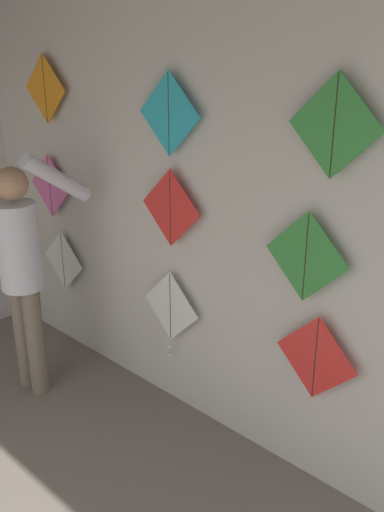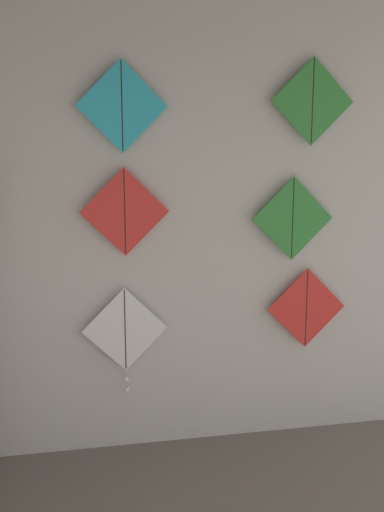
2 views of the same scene
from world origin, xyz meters
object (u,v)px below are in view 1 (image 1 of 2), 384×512
kite_1 (171,310)px  kite_6 (45,89)px  kite_0 (63,260)px  kite_5 (306,257)px  kite_4 (171,208)px  kite_7 (169,114)px  kite_3 (50,186)px  shopkeeper (22,262)px  kite_2 (316,358)px  kite_8 (335,126)px

kite_1 → kite_6: (-1.31, 0.00, 1.40)m
kite_0 → kite_5: bearing=0.0°
kite_4 → kite_7: (-0.00, 0.00, 0.59)m
kite_1 → kite_3: kite_3 is taller
kite_6 → kite_4: bearing=0.0°
kite_0 → kite_4: 1.47m
kite_4 → shopkeeper: bearing=-148.3°
kite_1 → kite_6: bearing=180.0°
kite_6 → kite_7: bearing=0.0°
kite_1 → kite_6: kite_6 is taller
kite_2 → kite_4: kite_4 is taller
kite_2 → kite_8: 1.27m
kite_3 → kite_4: bearing=0.0°
kite_6 → kite_7: (1.32, 0.00, -0.07)m
shopkeeper → kite_5: shopkeeper is taller
kite_0 → kite_2: 2.42m
kite_3 → shopkeeper: bearing=-51.7°
kite_0 → kite_1: 1.27m
shopkeeper → kite_6: (-0.40, 0.57, 1.12)m
kite_0 → kite_5: kite_5 is taller
kite_1 → kite_0: bearing=180.0°
shopkeeper → kite_2: (2.06, 0.57, -0.17)m
kite_3 → kite_2: bearing=0.0°
shopkeeper → kite_7: (0.92, 0.57, 1.05)m
shopkeeper → kite_1: shopkeeper is taller
kite_1 → kite_5: size_ratio=1.27×
kite_7 → kite_8: kite_8 is taller
kite_0 → kite_4: kite_4 is taller
shopkeeper → kite_4: size_ratio=3.55×
kite_4 → kite_1: bearing=-176.7°
kite_0 → kite_8: bearing=0.0°
kite_5 → kite_0: bearing=180.0°
kite_6 → kite_8: (2.45, 0.00, -0.03)m
kite_0 → kite_7: 1.83m
kite_4 → kite_7: 0.59m
kite_0 → kite_6: 1.37m
kite_0 → kite_4: bearing=0.0°
kite_7 → shopkeeper: bearing=-148.3°
kite_3 → kite_5: 2.40m
kite_4 → kite_8: size_ratio=1.00×
kite_2 → kite_3: kite_3 is taller
kite_1 → kite_8: bearing=0.0°
kite_5 → kite_7: 1.22m
kite_6 → kite_7: 1.32m
kite_2 → kite_7: size_ratio=1.00×
kite_1 → kite_2: (1.15, 0.00, 0.10)m
shopkeeper → kite_0: bearing=118.9°
kite_2 → kite_6: kite_6 is taller
kite_3 → kite_6: (0.05, 0.00, 0.75)m
shopkeeper → kite_0: shopkeeper is taller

